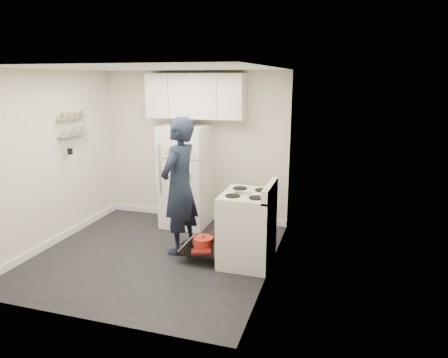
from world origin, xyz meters
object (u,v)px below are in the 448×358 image
(electric_range, at_px, (246,229))
(open_oven_door, at_px, (204,244))
(refrigerator, at_px, (186,176))
(person, at_px, (179,186))

(electric_range, xyz_separation_m, open_oven_door, (-0.58, -0.03, -0.29))
(refrigerator, relative_size, person, 0.91)
(electric_range, bearing_deg, refrigerator, 139.50)
(refrigerator, distance_m, person, 1.06)
(electric_range, bearing_deg, person, 174.51)
(person, bearing_deg, electric_range, 92.58)
(person, bearing_deg, open_oven_door, 80.99)
(open_oven_door, distance_m, person, 0.86)
(refrigerator, height_order, person, person)
(open_oven_door, bearing_deg, electric_range, 2.59)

